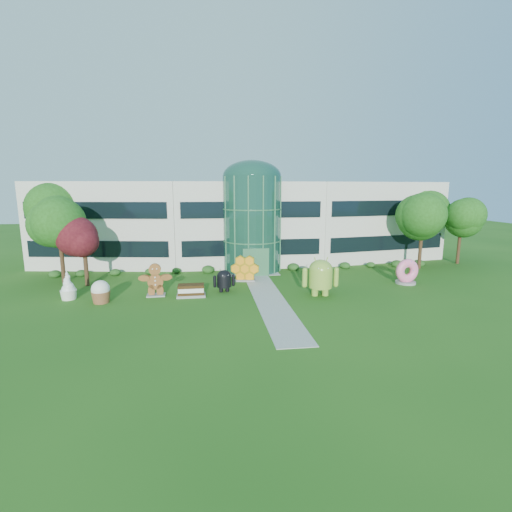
{
  "coord_description": "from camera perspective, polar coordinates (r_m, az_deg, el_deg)",
  "views": [
    {
      "loc": [
        -4.86,
        -26.52,
        8.69
      ],
      "look_at": [
        -0.4,
        6.0,
        2.6
      ],
      "focal_mm": 26.0,
      "sensor_mm": 36.0,
      "label": 1
    }
  ],
  "objects": [
    {
      "name": "walkway",
      "position": [
        30.2,
        1.79,
        -6.18
      ],
      "size": [
        2.4,
        20.0,
        0.04
      ],
      "primitive_type": "cube",
      "color": "#9E9E93",
      "rests_on": "ground"
    },
    {
      "name": "android_black",
      "position": [
        31.32,
        -4.94,
        -3.56
      ],
      "size": [
        2.12,
        1.59,
        2.19
      ],
      "primitive_type": null,
      "rotation": [
        0.0,
        0.0,
        0.17
      ],
      "color": "black",
      "rests_on": "ground"
    },
    {
      "name": "ground",
      "position": [
        28.33,
        2.47,
        -7.36
      ],
      "size": [
        140.0,
        140.0,
        0.0
      ],
      "primitive_type": "plane",
      "color": "#215114",
      "rests_on": "ground"
    },
    {
      "name": "trees_backdrop",
      "position": [
        40.07,
        -0.79,
        4.07
      ],
      "size": [
        52.0,
        8.0,
        8.4
      ],
      "primitive_type": null,
      "color": "#1F4D13",
      "rests_on": "ground"
    },
    {
      "name": "honeycomb",
      "position": [
        34.79,
        -1.71,
        -2.1
      ],
      "size": [
        2.94,
        1.52,
        2.2
      ],
      "primitive_type": null,
      "rotation": [
        0.0,
        0.0,
        -0.19
      ],
      "color": "orange",
      "rests_on": "ground"
    },
    {
      "name": "ice_cream_sandwich",
      "position": [
        30.43,
        -9.95,
        -5.25
      ],
      "size": [
        2.29,
        1.16,
        1.02
      ],
      "primitive_type": null,
      "rotation": [
        0.0,
        0.0,
        0.01
      ],
      "color": "#311E0B",
      "rests_on": "ground"
    },
    {
      "name": "donut",
      "position": [
        36.54,
        22.11,
        -2.16
      ],
      "size": [
        2.33,
        1.28,
        2.33
      ],
      "primitive_type": null,
      "rotation": [
        0.0,
        0.0,
        0.09
      ],
      "color": "pink",
      "rests_on": "ground"
    },
    {
      "name": "gingerbread",
      "position": [
        31.07,
        -15.23,
        -3.52
      ],
      "size": [
        2.98,
        1.25,
        2.71
      ],
      "primitive_type": null,
      "rotation": [
        0.0,
        0.0,
        0.04
      ],
      "color": "brown",
      "rests_on": "ground"
    },
    {
      "name": "froyo",
      "position": [
        32.66,
        -26.97,
        -4.06
      ],
      "size": [
        1.35,
        1.35,
        2.25
      ],
      "primitive_type": null,
      "rotation": [
        0.0,
        0.0,
        0.03
      ],
      "color": "white",
      "rests_on": "ground"
    },
    {
      "name": "building",
      "position": [
        44.97,
        -1.58,
        5.35
      ],
      "size": [
        46.0,
        15.0,
        9.3
      ],
      "primitive_type": null,
      "color": "beige",
      "rests_on": "ground"
    },
    {
      "name": "android_green",
      "position": [
        30.42,
        9.9,
        -2.83
      ],
      "size": [
        3.26,
        2.31,
        3.51
      ],
      "primitive_type": null,
      "rotation": [
        0.0,
        0.0,
        -0.08
      ],
      "color": "#89B138",
      "rests_on": "ground"
    },
    {
      "name": "atrium",
      "position": [
        39.01,
        -0.62,
        4.93
      ],
      "size": [
        6.0,
        6.0,
        9.8
      ],
      "primitive_type": "cylinder",
      "color": "#194738",
      "rests_on": "ground"
    },
    {
      "name": "tree_red",
      "position": [
        36.1,
        -24.84,
        0.46
      ],
      "size": [
        4.0,
        4.0,
        6.0
      ],
      "primitive_type": null,
      "color": "#3F0C14",
      "rests_on": "ground"
    },
    {
      "name": "cupcake",
      "position": [
        30.7,
        -22.79,
        -5.07
      ],
      "size": [
        1.67,
        1.67,
        1.76
      ],
      "primitive_type": null,
      "rotation": [
        0.0,
        0.0,
        -0.15
      ],
      "color": "white",
      "rests_on": "ground"
    }
  ]
}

